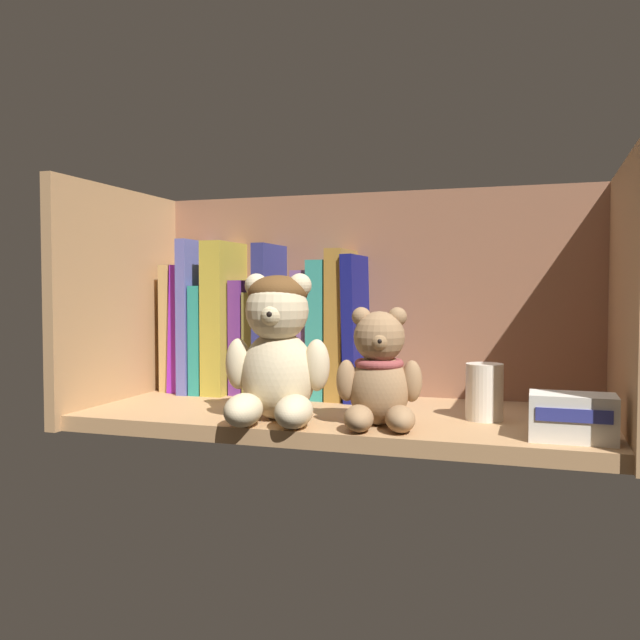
{
  "coord_description": "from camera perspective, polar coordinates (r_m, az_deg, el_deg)",
  "views": [
    {
      "loc": [
        24.59,
        -86.69,
        18.21
      ],
      "look_at": [
        -3.44,
        0.0,
        14.1
      ],
      "focal_mm": 38.09,
      "sensor_mm": 36.0,
      "label": 1
    }
  ],
  "objects": [
    {
      "name": "shelf_side_panel_right",
      "position": [
        0.87,
        24.46,
        1.24
      ],
      "size": [
        1.6,
        31.76,
        33.03
      ],
      "primitive_type": "cube",
      "color": "tan",
      "rests_on": "ground"
    },
    {
      "name": "shelf_back_panel",
      "position": [
        1.05,
        4.36,
        1.65
      ],
      "size": [
        69.84,
        1.2,
        33.03
      ],
      "primitive_type": "cube",
      "color": "#905E44",
      "rests_on": "ground"
    },
    {
      "name": "book_3",
      "position": [
        1.1,
        -8.98,
        -1.52
      ],
      "size": [
        1.79,
        13.47,
        16.76
      ],
      "primitive_type": "cube",
      "color": "teal",
      "rests_on": "shelf_board"
    },
    {
      "name": "book_6",
      "position": [
        1.07,
        -5.06,
        -1.9
      ],
      "size": [
        2.16,
        9.42,
        15.76
      ],
      "primitive_type": "cube",
      "color": "olive",
      "rests_on": "shelf_board"
    },
    {
      "name": "book_12",
      "position": [
        1.01,
        3.29,
        -0.59
      ],
      "size": [
        2.28,
        13.27,
        21.24
      ],
      "primitive_type": "cube",
      "rotation": [
        0.0,
        -0.03,
        0.0
      ],
      "color": "navy",
      "rests_on": "shelf_board"
    },
    {
      "name": "book_4",
      "position": [
        1.09,
        -7.65,
        0.22
      ],
      "size": [
        3.43,
        13.47,
        23.54
      ],
      "primitive_type": "cube",
      "color": "#AF9B34",
      "rests_on": "shelf_board"
    },
    {
      "name": "book_9",
      "position": [
        1.04,
        -1.0,
        -1.12
      ],
      "size": [
        2.42,
        9.85,
        19.02
      ],
      "primitive_type": "cube",
      "color": "#79518B",
      "rests_on": "shelf_board"
    },
    {
      "name": "book_8",
      "position": [
        1.05,
        -2.53,
        -1.84
      ],
      "size": [
        3.24,
        9.59,
        16.27
      ],
      "primitive_type": "cube",
      "rotation": [
        0.0,
        -0.02,
        0.0
      ],
      "color": "#B78B49",
      "rests_on": "shelf_board"
    },
    {
      "name": "book_1",
      "position": [
        1.12,
        -10.82,
        -0.64
      ],
      "size": [
        2.68,
        10.89,
        20.06
      ],
      "primitive_type": "cube",
      "rotation": [
        0.0,
        0.04,
        0.0
      ],
      "color": "purple",
      "rests_on": "shelf_board"
    },
    {
      "name": "book_5",
      "position": [
        1.08,
        -6.21,
        -1.38
      ],
      "size": [
        2.03,
        9.35,
        17.59
      ],
      "primitive_type": "cube",
      "color": "#672E82",
      "rests_on": "shelf_board"
    },
    {
      "name": "teddy_bear_smaller",
      "position": [
        0.81,
        4.99,
        -4.67
      ],
      "size": [
        10.75,
        11.05,
        14.12
      ],
      "color": "#93704C",
      "rests_on": "shelf_board"
    },
    {
      "name": "pillar_candle",
      "position": [
        0.87,
        13.64,
        -5.88
      ],
      "size": [
        4.61,
        4.61,
        7.02
      ],
      "primitive_type": "cylinder",
      "color": "silver",
      "rests_on": "shelf_board"
    },
    {
      "name": "book_10",
      "position": [
        1.03,
        0.47,
        -0.74
      ],
      "size": [
        2.67,
        11.49,
        20.47
      ],
      "primitive_type": "cube",
      "color": "teal",
      "rests_on": "shelf_board"
    },
    {
      "name": "book_11",
      "position": [
        1.02,
        2.0,
        -0.32
      ],
      "size": [
        2.53,
        12.0,
        22.09
      ],
      "primitive_type": "cube",
      "color": "olive",
      "rests_on": "shelf_board"
    },
    {
      "name": "small_product_box",
      "position": [
        0.78,
        20.46,
        -7.66
      ],
      "size": [
        8.93,
        5.31,
        5.03
      ],
      "color": "silver",
      "rests_on": "shelf_board"
    },
    {
      "name": "book_7",
      "position": [
        1.06,
        -3.91,
        0.04
      ],
      "size": [
        1.96,
        13.07,
        23.05
      ],
      "primitive_type": "cube",
      "color": "navy",
      "rests_on": "shelf_board"
    },
    {
      "name": "shelf_board",
      "position": [
        0.92,
        2.07,
        -8.23
      ],
      "size": [
        67.44,
        29.36,
        2.0
      ],
      "primitive_type": "cube",
      "color": "tan",
      "rests_on": "ground"
    },
    {
      "name": "book_0",
      "position": [
        1.13,
        -11.76,
        -0.61
      ],
      "size": [
        1.77,
        9.79,
        20.04
      ],
      "primitive_type": "cube",
      "color": "tan",
      "rests_on": "shelf_board"
    },
    {
      "name": "book_2",
      "position": [
        1.11,
        -9.9,
        0.34
      ],
      "size": [
        1.65,
        14.03,
        23.9
      ],
      "primitive_type": "cube",
      "color": "#575BA6",
      "rests_on": "shelf_board"
    },
    {
      "name": "shelf_side_panel_left",
      "position": [
        1.05,
        -16.38,
        1.55
      ],
      "size": [
        1.6,
        31.76,
        33.03
      ],
      "primitive_type": "cube",
      "color": "tan",
      "rests_on": "ground"
    },
    {
      "name": "teddy_bear_larger",
      "position": [
        0.84,
        -3.66,
        -2.61
      ],
      "size": [
        13.48,
        13.95,
        18.2
      ],
      "color": "beige",
      "rests_on": "shelf_board"
    }
  ]
}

